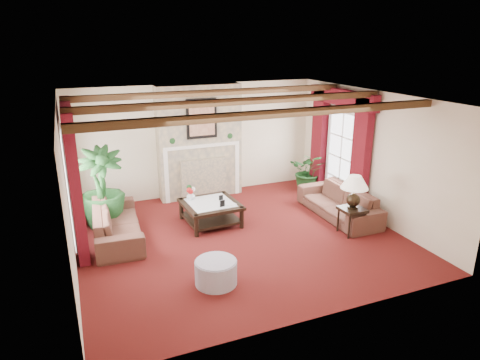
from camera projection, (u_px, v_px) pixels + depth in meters
name	position (u px, v px, depth m)	size (l,w,h in m)	color
floor	(240.00, 237.00, 8.34)	(6.00, 6.00, 0.00)	#420C0B
ceiling	(240.00, 98.00, 7.49)	(6.00, 6.00, 0.00)	white
back_wall	(197.00, 140.00, 10.34)	(6.00, 0.02, 2.70)	beige
left_wall	(67.00, 192.00, 6.85)	(0.02, 5.50, 2.70)	beige
right_wall	(372.00, 156.00, 8.99)	(0.02, 5.50, 2.70)	beige
ceiling_beams	(240.00, 101.00, 7.51)	(6.00, 3.00, 0.12)	#321F10
fireplace	(198.00, 84.00, 9.74)	(2.00, 0.52, 2.70)	tan
french_door_left	(62.00, 132.00, 7.49)	(0.10, 1.10, 2.16)	white
french_door_right	(345.00, 111.00, 9.62)	(0.10, 1.10, 2.16)	white
curtains_left	(65.00, 108.00, 7.40)	(0.20, 2.40, 2.55)	#4F0A10
curtains_right	(343.00, 93.00, 9.44)	(0.20, 2.40, 2.55)	#4F0A10
sofa_left	(116.00, 218.00, 8.21)	(0.75, 2.19, 0.84)	#340E19
sofa_right	(339.00, 198.00, 9.23)	(0.63, 2.14, 0.84)	#340E19
potted_palm	(103.00, 204.00, 8.77)	(1.01, 1.69, 0.92)	black
small_plant	(309.00, 176.00, 10.82)	(1.35, 1.35, 0.78)	black
coffee_table	(211.00, 213.00, 8.92)	(1.11, 1.11, 0.46)	black
side_table	(351.00, 221.00, 8.44)	(0.46, 0.46, 0.54)	black
ottoman	(216.00, 272.00, 6.72)	(0.67, 0.67, 0.39)	gray
table_lamp	(354.00, 192.00, 8.25)	(0.54, 0.54, 0.68)	black
flower_vase	(191.00, 196.00, 9.00)	(0.23, 0.23, 0.18)	silver
book	(226.00, 199.00, 8.68)	(0.19, 0.08, 0.26)	black
photo_frame_a	(222.00, 204.00, 8.61)	(0.11, 0.02, 0.14)	black
photo_frame_b	(221.00, 198.00, 8.96)	(0.09, 0.02, 0.12)	black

